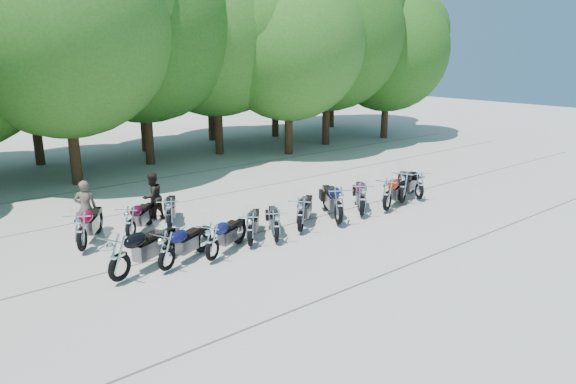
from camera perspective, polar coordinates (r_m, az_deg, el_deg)
ground at (r=15.51m, az=3.49°, el=-5.06°), size 90.00×90.00×0.00m
tree_3 at (r=22.85m, az=-23.94°, el=16.38°), size 8.70×8.70×10.67m
tree_4 at (r=25.99m, az=-16.05°, el=17.48°), size 9.13×9.13×11.20m
tree_5 at (r=27.97m, az=-8.09°, el=17.57°), size 9.04×9.04×11.10m
tree_6 at (r=27.68m, az=0.07°, el=16.17°), size 8.00×8.00×9.82m
tree_7 at (r=30.82m, az=4.42°, el=17.11°), size 8.79×8.79×10.79m
tree_8 at (r=33.75m, az=11.04°, el=15.16°), size 7.53×7.53×9.25m
tree_11 at (r=27.81m, az=-27.10°, el=13.90°), size 7.56×7.56×9.28m
tree_12 at (r=29.57m, az=-16.28°, el=15.36°), size 7.88×7.88×9.67m
tree_13 at (r=32.68m, az=-8.83°, el=16.26°), size 8.31×8.31×10.20m
tree_14 at (r=33.76m, az=-1.49°, el=16.03°), size 8.02×8.02×9.84m
tree_15 at (r=38.36m, az=5.02°, el=17.68°), size 9.67×9.67×11.86m
motorcycle_0 at (r=12.92m, az=-18.30°, el=-6.83°), size 2.54×1.72×1.39m
motorcycle_1 at (r=13.25m, az=-13.38°, el=-6.28°), size 2.24×1.52×1.22m
motorcycle_2 at (r=13.64m, az=-8.44°, el=-5.41°), size 2.18×1.61×1.21m
motorcycle_3 at (r=14.54m, az=-4.21°, el=-4.09°), size 1.81×1.94×1.15m
motorcycle_4 at (r=14.80m, az=-1.32°, el=-3.70°), size 1.62×2.04×1.15m
motorcycle_5 at (r=15.60m, az=1.43°, el=-2.45°), size 2.15×1.98×1.27m
motorcycle_6 at (r=16.31m, az=5.67°, el=-1.40°), size 2.00×2.59×1.45m
motorcycle_7 at (r=17.27m, az=8.25°, el=-0.72°), size 2.16×2.21×1.34m
motorcycle_8 at (r=17.98m, az=11.00°, el=-0.19°), size 2.49×1.60×1.35m
motorcycle_9 at (r=19.02m, az=12.67°, el=0.66°), size 2.56×1.82×1.41m
motorcycle_10 at (r=19.72m, az=14.42°, el=0.82°), size 1.70×2.25×1.25m
motorcycle_11 at (r=15.19m, az=-22.01°, el=-3.97°), size 1.88×2.38×1.34m
motorcycle_12 at (r=15.69m, az=-17.12°, el=-3.19°), size 1.93×1.96×1.19m
motorcycle_13 at (r=16.09m, az=-13.09°, el=-2.36°), size 1.66×2.24×1.24m
rider_0 at (r=16.54m, az=-21.56°, el=-1.69°), size 0.74×0.63×1.72m
rider_1 at (r=17.38m, az=-14.84°, el=-0.52°), size 0.94×0.83×1.61m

